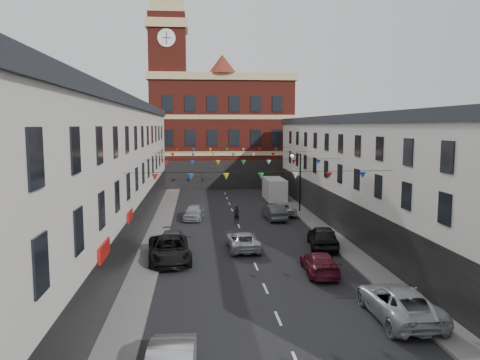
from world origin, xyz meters
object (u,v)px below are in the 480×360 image
object	(u,v)px
car_left_e	(194,212)
white_van	(274,189)
car_right_f	(280,209)
car_right_b	(399,302)
moving_car	(243,241)
car_right_d	(323,237)
pedestrian	(237,215)
car_right_c	(319,263)
car_right_e	(274,212)
street_lamp	(298,174)
car_left_c	(169,250)
car_left_d	(171,241)

from	to	relation	value
car_left_e	white_van	bearing A→B (deg)	57.05
car_right_f	car_right_b	bearing A→B (deg)	87.68
moving_car	white_van	xyz separation A→B (m)	(6.01, 22.37, 0.63)
car_left_e	car_right_d	world-z (taller)	car_right_d
car_right_f	pedestrian	xyz separation A→B (m)	(-4.64, -3.20, 0.12)
car_right_c	car_right_e	bearing A→B (deg)	-86.64
car_right_b	car_right_d	xyz separation A→B (m)	(-0.11, 12.57, 0.05)
car_right_f	pedestrian	distance (m)	5.64
white_van	pedestrian	xyz separation A→B (m)	(-5.68, -13.13, -0.49)
moving_car	white_van	distance (m)	23.17
car_right_c	pedestrian	distance (m)	15.57
car_right_b	white_van	xyz separation A→B (m)	(0.10, 35.02, 0.50)
car_right_b	street_lamp	bearing A→B (deg)	-92.28
car_left_e	car_right_f	world-z (taller)	car_left_e
car_left_c	car_right_e	distance (m)	15.80
street_lamp	car_right_c	size ratio (longest dim) A/B	1.33
street_lamp	white_van	xyz separation A→B (m)	(-0.95, 8.52, -2.64)
pedestrian	car_right_b	bearing A→B (deg)	-53.84
car_right_c	street_lamp	bearing A→B (deg)	-95.14
white_van	car_left_e	bearing A→B (deg)	-130.35
car_right_f	car_right_e	bearing A→B (deg)	60.52
moving_car	car_right_e	bearing A→B (deg)	-113.18
car_left_d	car_right_b	size ratio (longest dim) A/B	0.81
car_right_d	moving_car	world-z (taller)	car_right_d
car_right_b	car_right_f	world-z (taller)	car_right_b
car_left_e	pedestrian	size ratio (longest dim) A/B	2.73
car_left_c	car_left_d	distance (m)	2.74
car_right_e	car_right_c	bearing A→B (deg)	85.86
moving_car	car_right_c	bearing A→B (deg)	122.11
car_left_e	car_right_e	xyz separation A→B (m)	(7.56, -0.75, 0.01)
car_right_b	car_right_c	distance (m)	7.02
car_right_c	white_van	bearing A→B (deg)	-90.68
car_left_c	car_left_e	distance (m)	13.76
car_left_d	car_right_b	distance (m)	16.93
car_right_f	pedestrian	size ratio (longest dim) A/B	3.02
street_lamp	car_left_d	world-z (taller)	street_lamp
car_left_e	pedestrian	world-z (taller)	pedestrian
street_lamp	car_right_d	bearing A→B (deg)	-94.75
street_lamp	white_van	size ratio (longest dim) A/B	1.05
car_left_d	moving_car	distance (m)	5.10
pedestrian	car_right_d	bearing A→B (deg)	-37.70
car_right_e	moving_car	world-z (taller)	car_right_e
car_right_c	car_right_e	world-z (taller)	car_right_e
street_lamp	pedestrian	distance (m)	8.66
moving_car	white_van	size ratio (longest dim) A/B	0.80
car_right_e	moving_car	distance (m)	11.15
car_right_d	car_right_e	size ratio (longest dim) A/B	1.08
car_right_d	car_right_e	xyz separation A→B (m)	(-1.79, 10.48, -0.09)
car_left_e	car_right_d	xyz separation A→B (m)	(9.36, -11.23, 0.10)
car_right_e	car_right_b	bearing A→B (deg)	90.57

